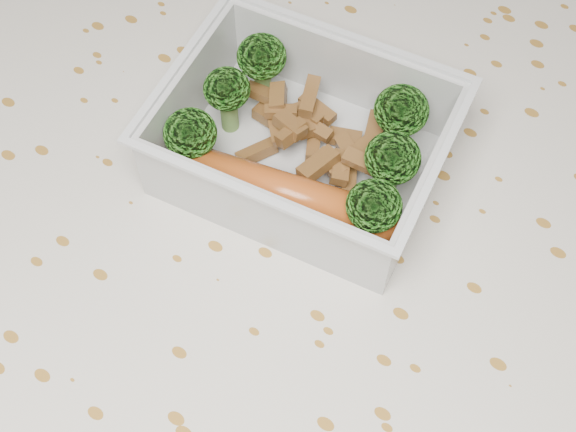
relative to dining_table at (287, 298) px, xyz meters
The scene contains 6 objects.
dining_table is the anchor object (origin of this frame).
tablecloth 0.05m from the dining_table, ahead, with size 1.46×0.96×0.19m.
lunch_container 0.12m from the dining_table, 111.82° to the left, with size 0.18×0.15×0.06m.
broccoli_florets 0.14m from the dining_table, 106.79° to the left, with size 0.14×0.11×0.05m.
meat_pile 0.12m from the dining_table, 107.20° to the left, with size 0.11×0.08×0.03m.
sausage 0.11m from the dining_table, 130.35° to the left, with size 0.14×0.05×0.02m.
Camera 1 is at (0.13, -0.19, 1.17)m, focal length 50.00 mm.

